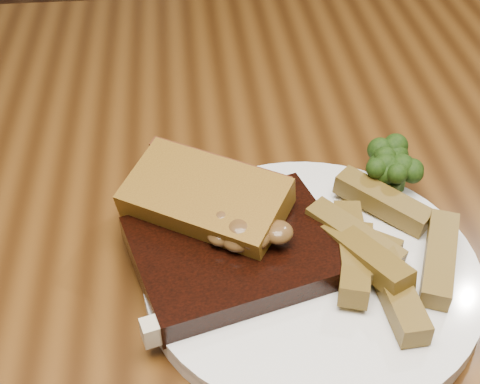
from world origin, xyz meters
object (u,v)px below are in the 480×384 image
object	(u,v)px
dining_table	(224,295)
potato_wedges	(381,247)
steak	(237,252)
plate	(311,274)
garlic_bread	(207,218)
chair_far	(324,72)

from	to	relation	value
dining_table	potato_wedges	xyz separation A→B (m)	(0.12, -0.07, 0.12)
dining_table	steak	bearing A→B (deg)	-83.76
plate	steak	size ratio (longest dim) A/B	1.68
plate	steak	world-z (taller)	steak
plate	steak	bearing A→B (deg)	167.03
dining_table	garlic_bread	distance (m)	0.12
garlic_bread	potato_wedges	bearing A→B (deg)	12.92
dining_table	plate	world-z (taller)	plate
chair_far	garlic_bread	bearing A→B (deg)	80.94
dining_table	garlic_bread	world-z (taller)	garlic_bread
plate	potato_wedges	size ratio (longest dim) A/B	2.43
potato_wedges	dining_table	bearing A→B (deg)	150.41
chair_far	potato_wedges	size ratio (longest dim) A/B	8.91
dining_table	chair_far	distance (m)	0.69
steak	potato_wedges	bearing A→B (deg)	-19.50
dining_table	chair_far	bearing A→B (deg)	70.08
dining_table	potato_wedges	size ratio (longest dim) A/B	15.30
garlic_bread	chair_far	bearing A→B (deg)	101.10
plate	garlic_bread	size ratio (longest dim) A/B	2.08
potato_wedges	garlic_bread	bearing A→B (deg)	161.42
dining_table	potato_wedges	world-z (taller)	potato_wedges
garlic_bread	steak	bearing A→B (deg)	-29.09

